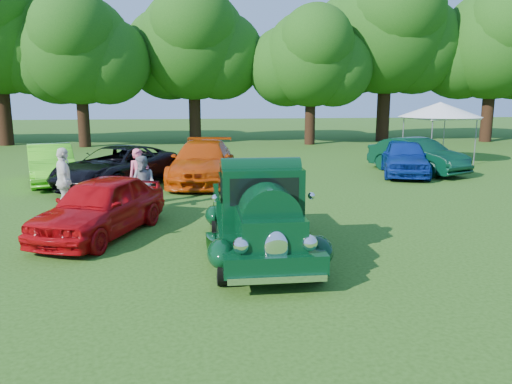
{
  "coord_description": "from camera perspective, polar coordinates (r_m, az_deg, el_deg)",
  "views": [
    {
      "loc": [
        -0.56,
        -11.04,
        3.47
      ],
      "look_at": [
        0.88,
        0.84,
        1.1
      ],
      "focal_mm": 35.0,
      "sensor_mm": 36.0,
      "label": 1
    }
  ],
  "objects": [
    {
      "name": "spectator_pink",
      "position": [
        16.06,
        -13.2,
        1.67
      ],
      "size": [
        0.77,
        0.65,
        1.79
      ],
      "primitive_type": "imported",
      "rotation": [
        0.0,
        0.0,
        0.41
      ],
      "color": "#E15C79",
      "rests_on": "ground"
    },
    {
      "name": "hero_pickup",
      "position": [
        10.82,
        0.36,
        -2.77
      ],
      "size": [
        2.35,
        5.05,
        1.97
      ],
      "color": "black",
      "rests_on": "ground"
    },
    {
      "name": "back_car_black",
      "position": [
        19.41,
        -15.57,
        2.78
      ],
      "size": [
        4.96,
        6.05,
        1.53
      ],
      "primitive_type": "imported",
      "rotation": [
        0.0,
        0.0,
        -0.52
      ],
      "color": "black",
      "rests_on": "ground"
    },
    {
      "name": "tree_line",
      "position": [
        35.26,
        -3.17,
        17.13
      ],
      "size": [
        64.86,
        10.52,
        12.42
      ],
      "color": "#311C10",
      "rests_on": "ground"
    },
    {
      "name": "canopy_tent",
      "position": [
        27.11,
        20.28,
        8.78
      ],
      "size": [
        4.64,
        4.64,
        3.05
      ],
      "rotation": [
        0.0,
        0.0,
        0.15
      ],
      "color": "silver",
      "rests_on": "ground"
    },
    {
      "name": "ground",
      "position": [
        11.59,
        -3.83,
        -6.25
      ],
      "size": [
        120.0,
        120.0,
        0.0
      ],
      "primitive_type": "plane",
      "color": "#234510",
      "rests_on": "ground"
    },
    {
      "name": "spectator_grey",
      "position": [
        15.28,
        -12.76,
        0.96
      ],
      "size": [
        1.02,
        0.97,
        1.65
      ],
      "primitive_type": "imported",
      "rotation": [
        0.0,
        0.0,
        -0.59
      ],
      "color": "gray",
      "rests_on": "ground"
    },
    {
      "name": "spectator_white",
      "position": [
        15.37,
        -21.08,
        1.12
      ],
      "size": [
        0.82,
        1.24,
        1.96
      ],
      "primitive_type": "imported",
      "rotation": [
        0.0,
        0.0,
        1.9
      ],
      "color": "silver",
      "rests_on": "ground"
    },
    {
      "name": "back_car_blue",
      "position": [
        22.46,
        16.61,
        3.85
      ],
      "size": [
        3.15,
        4.92,
        1.56
      ],
      "primitive_type": "imported",
      "rotation": [
        0.0,
        0.0,
        -0.31
      ],
      "color": "navy",
      "rests_on": "ground"
    },
    {
      "name": "back_car_orange",
      "position": [
        19.85,
        -6.13,
        3.43
      ],
      "size": [
        3.03,
        5.85,
        1.62
      ],
      "primitive_type": "imported",
      "rotation": [
        0.0,
        0.0,
        -0.14
      ],
      "color": "#BA3B06",
      "rests_on": "ground"
    },
    {
      "name": "back_car_lime",
      "position": [
        21.11,
        -22.4,
        2.97
      ],
      "size": [
        2.96,
        4.88,
        1.52
      ],
      "primitive_type": "imported",
      "rotation": [
        0.0,
        0.0,
        0.32
      ],
      "color": "#43BF19",
      "rests_on": "ground"
    },
    {
      "name": "red_convertible",
      "position": [
        12.87,
        -17.34,
        -1.57
      ],
      "size": [
        3.21,
        4.67,
        1.47
      ],
      "primitive_type": "imported",
      "rotation": [
        0.0,
        0.0,
        -0.38
      ],
      "color": "#A6070B",
      "rests_on": "ground"
    },
    {
      "name": "back_car_green",
      "position": [
        23.27,
        17.95,
        3.97
      ],
      "size": [
        3.39,
        4.9,
        1.53
      ],
      "primitive_type": "imported",
      "rotation": [
        0.0,
        0.0,
        0.42
      ],
      "color": "black",
      "rests_on": "ground"
    }
  ]
}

